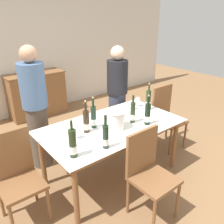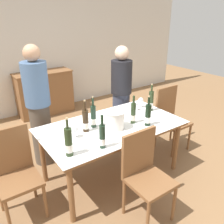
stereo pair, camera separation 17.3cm
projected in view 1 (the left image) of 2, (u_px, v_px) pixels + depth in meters
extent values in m
plane|color=olive|center=(112.00, 174.00, 3.23)|extent=(12.00, 12.00, 0.00)
cube|color=silver|center=(22.00, 46.00, 4.70)|extent=(8.00, 0.10, 2.80)
cube|color=brown|center=(37.00, 95.00, 4.91)|extent=(1.12, 0.44, 0.88)
cube|color=brown|center=(34.00, 74.00, 4.73)|extent=(1.16, 0.46, 0.02)
cylinder|color=brown|center=(76.00, 197.00, 2.36)|extent=(0.06, 0.06, 0.70)
cylinder|color=brown|center=(174.00, 145.00, 3.26)|extent=(0.06, 0.06, 0.70)
cylinder|color=brown|center=(43.00, 161.00, 2.92)|extent=(0.06, 0.06, 0.70)
cylinder|color=brown|center=(134.00, 125.00, 3.83)|extent=(0.06, 0.06, 0.70)
cube|color=brown|center=(112.00, 127.00, 2.95)|extent=(1.73, 0.95, 0.04)
cube|color=white|center=(112.00, 126.00, 2.94)|extent=(1.76, 0.98, 0.01)
cylinder|color=white|center=(116.00, 120.00, 2.83)|extent=(0.23, 0.23, 0.22)
cylinder|color=white|center=(116.00, 112.00, 2.79)|extent=(0.24, 0.24, 0.01)
cylinder|color=#28381E|center=(148.00, 100.00, 3.35)|extent=(0.07, 0.07, 0.28)
cylinder|color=white|center=(148.00, 104.00, 3.38)|extent=(0.07, 0.07, 0.08)
cylinder|color=#28381E|center=(149.00, 87.00, 3.28)|extent=(0.03, 0.03, 0.09)
cylinder|color=tan|center=(149.00, 84.00, 3.25)|extent=(0.02, 0.02, 0.02)
cylinder|color=#28381E|center=(133.00, 113.00, 2.97)|extent=(0.06, 0.06, 0.27)
cylinder|color=silver|center=(133.00, 117.00, 2.99)|extent=(0.06, 0.06, 0.07)
cylinder|color=#28381E|center=(133.00, 99.00, 2.90)|extent=(0.03, 0.03, 0.10)
cylinder|color=black|center=(148.00, 114.00, 2.92)|extent=(0.07, 0.07, 0.27)
cylinder|color=white|center=(147.00, 119.00, 2.94)|extent=(0.07, 0.07, 0.08)
cylinder|color=black|center=(148.00, 100.00, 2.85)|extent=(0.03, 0.03, 0.10)
cylinder|color=tan|center=(149.00, 96.00, 2.82)|extent=(0.02, 0.02, 0.02)
cylinder|color=#1E3323|center=(106.00, 137.00, 2.41)|extent=(0.06, 0.06, 0.25)
cylinder|color=white|center=(106.00, 142.00, 2.43)|extent=(0.06, 0.06, 0.07)
cylinder|color=#1E3323|center=(105.00, 121.00, 2.34)|extent=(0.03, 0.03, 0.11)
cylinder|color=#332314|center=(86.00, 122.00, 2.73)|extent=(0.07, 0.07, 0.27)
cylinder|color=silver|center=(86.00, 126.00, 2.75)|extent=(0.07, 0.07, 0.07)
cylinder|color=#332314|center=(86.00, 107.00, 2.66)|extent=(0.03, 0.03, 0.11)
cylinder|color=tan|center=(85.00, 101.00, 2.63)|extent=(0.02, 0.02, 0.02)
cylinder|color=#28381E|center=(73.00, 144.00, 2.25)|extent=(0.07, 0.07, 0.29)
cylinder|color=white|center=(73.00, 149.00, 2.28)|extent=(0.08, 0.08, 0.08)
cylinder|color=#28381E|center=(71.00, 125.00, 2.18)|extent=(0.02, 0.02, 0.09)
cylinder|color=tan|center=(71.00, 120.00, 2.16)|extent=(0.02, 0.02, 0.02)
cylinder|color=#1E3323|center=(94.00, 117.00, 2.84)|extent=(0.07, 0.07, 0.27)
cylinder|color=white|center=(94.00, 122.00, 2.86)|extent=(0.07, 0.07, 0.08)
cylinder|color=#1E3323|center=(93.00, 103.00, 2.76)|extent=(0.03, 0.03, 0.11)
cylinder|color=tan|center=(93.00, 98.00, 2.74)|extent=(0.02, 0.02, 0.02)
cylinder|color=white|center=(138.00, 106.00, 3.51)|extent=(0.07, 0.07, 0.00)
cylinder|color=white|center=(138.00, 104.00, 3.50)|extent=(0.01, 0.01, 0.08)
sphere|color=white|center=(138.00, 99.00, 3.47)|extent=(0.08, 0.08, 0.08)
cylinder|color=white|center=(77.00, 138.00, 2.64)|extent=(0.06, 0.06, 0.00)
cylinder|color=white|center=(76.00, 135.00, 2.62)|extent=(0.01, 0.01, 0.07)
sphere|color=white|center=(76.00, 130.00, 2.60)|extent=(0.08, 0.08, 0.08)
cylinder|color=white|center=(133.00, 109.00, 3.41)|extent=(0.07, 0.07, 0.00)
cylinder|color=white|center=(134.00, 107.00, 3.39)|extent=(0.01, 0.01, 0.07)
sphere|color=white|center=(134.00, 103.00, 3.37)|extent=(0.07, 0.07, 0.07)
cylinder|color=white|center=(113.00, 119.00, 3.11)|extent=(0.07, 0.07, 0.00)
cylinder|color=white|center=(113.00, 116.00, 3.10)|extent=(0.01, 0.01, 0.06)
sphere|color=white|center=(113.00, 112.00, 3.08)|extent=(0.07, 0.07, 0.07)
cylinder|color=brown|center=(170.00, 142.00, 3.59)|extent=(0.03, 0.03, 0.43)
cylinder|color=brown|center=(185.00, 135.00, 3.80)|extent=(0.03, 0.03, 0.43)
cylinder|color=brown|center=(152.00, 133.00, 3.85)|extent=(0.03, 0.03, 0.43)
cylinder|color=brown|center=(167.00, 127.00, 4.07)|extent=(0.03, 0.03, 0.43)
cube|color=brown|center=(170.00, 121.00, 3.73)|extent=(0.42, 0.42, 0.04)
cube|color=brown|center=(162.00, 101.00, 3.76)|extent=(0.42, 0.04, 0.51)
cylinder|color=brown|center=(12.00, 223.00, 2.23)|extent=(0.03, 0.03, 0.42)
cylinder|color=brown|center=(49.00, 205.00, 2.45)|extent=(0.03, 0.03, 0.42)
cylinder|color=brown|center=(1.00, 201.00, 2.50)|extent=(0.03, 0.03, 0.42)
cylinder|color=brown|center=(35.00, 186.00, 2.71)|extent=(0.03, 0.03, 0.42)
cube|color=brown|center=(21.00, 185.00, 2.38)|extent=(0.42, 0.42, 0.04)
cube|color=brown|center=(11.00, 154.00, 2.41)|extent=(0.42, 0.04, 0.51)
cylinder|color=brown|center=(154.00, 218.00, 2.27)|extent=(0.03, 0.03, 0.45)
cylinder|color=brown|center=(178.00, 200.00, 2.49)|extent=(0.03, 0.03, 0.45)
cylinder|color=brown|center=(128.00, 196.00, 2.54)|extent=(0.03, 0.03, 0.45)
cylinder|color=brown|center=(151.00, 182.00, 2.75)|extent=(0.03, 0.03, 0.45)
cube|color=brown|center=(154.00, 180.00, 2.42)|extent=(0.42, 0.42, 0.04)
cube|color=brown|center=(142.00, 151.00, 2.45)|extent=(0.42, 0.04, 0.48)
cylinder|color=#51473D|center=(40.00, 136.00, 3.29)|extent=(0.28, 0.28, 0.89)
cylinder|color=#4C6B93|center=(33.00, 86.00, 3.00)|extent=(0.33, 0.33, 0.58)
sphere|color=tan|center=(28.00, 54.00, 2.85)|extent=(0.22, 0.22, 0.22)
cylinder|color=#383F56|center=(117.00, 116.00, 3.99)|extent=(0.28, 0.28, 0.84)
cylinder|color=black|center=(117.00, 77.00, 3.72)|extent=(0.33, 0.33, 0.52)
sphere|color=beige|center=(118.00, 53.00, 3.57)|extent=(0.22, 0.22, 0.22)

